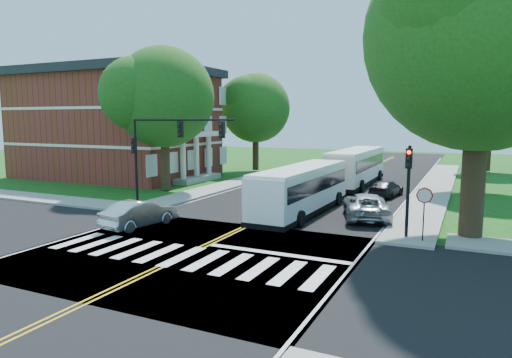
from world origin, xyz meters
The scene contains 25 objects.
ground centered at (0.00, 0.00, 0.00)m, with size 140.00×140.00×0.00m, color #174912.
road centered at (0.00, 18.00, 0.01)m, with size 14.00×96.00×0.01m, color black.
cross_road centered at (0.00, 0.00, 0.01)m, with size 60.00×12.00×0.01m, color black.
center_line centered at (0.00, 22.00, 0.01)m, with size 0.36×70.00×0.01m, color gold.
edge_line_w centered at (-6.80, 22.00, 0.01)m, with size 0.12×70.00×0.01m, color silver.
edge_line_e centered at (6.80, 22.00, 0.01)m, with size 0.12×70.00×0.01m, color silver.
crosswalk centered at (0.00, -0.50, 0.02)m, with size 12.60×3.00×0.01m, color silver.
stop_bar centered at (3.50, 1.60, 0.02)m, with size 6.60×0.40×0.01m, color silver.
sidewalk_nw centered at (-8.30, 25.00, 0.07)m, with size 2.60×40.00×0.15m, color gray.
sidewalk_ne centered at (8.30, 25.00, 0.07)m, with size 2.60×40.00×0.15m, color gray.
sidewalk_xw centered at (-20.00, 6.80, 0.07)m, with size 20.00×2.60×0.15m, color gray.
tree_ne_big centered at (11.00, 8.00, 9.62)m, with size 10.80×10.80×14.91m.
tree_west_near centered at (-11.50, 14.00, 7.53)m, with size 8.00×8.00×11.40m.
tree_west_far centered at (-11.00, 30.00, 7.00)m, with size 7.60×7.60×10.67m.
tree_east_mid centered at (11.50, 24.00, 7.86)m, with size 8.40×8.40×11.93m.
tree_east_far centered at (12.50, 40.00, 6.86)m, with size 7.20×7.20×10.34m.
brick_building centered at (-21.95, 20.00, 5.42)m, with size 20.00×13.00×10.80m.
signal_nw centered at (-5.86, 6.43, 4.38)m, with size 7.15×0.46×5.66m.
signal_ne centered at (8.20, 6.44, 2.96)m, with size 0.30×0.46×4.40m.
stop_sign centered at (9.00, 5.98, 2.03)m, with size 0.76×0.08×2.53m.
bus_lead centered at (1.56, 10.14, 1.54)m, with size 2.95×11.28×2.90m.
bus_follow centered at (1.74, 23.78, 1.67)m, with size 3.01×12.15×3.14m.
hatchback centered at (-5.15, 3.05, 0.74)m, with size 1.54×4.41×1.45m, color silver.
suv centered at (5.44, 10.40, 0.75)m, with size 2.45×5.32×1.48m, color #A7AAAE.
dark_sedan centered at (5.20, 18.72, 0.62)m, with size 1.70×4.18×1.21m, color black.
Camera 1 is at (10.82, -16.09, 5.78)m, focal length 32.00 mm.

